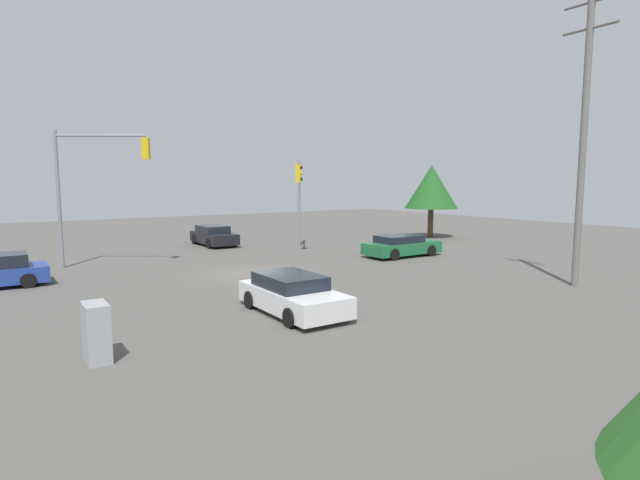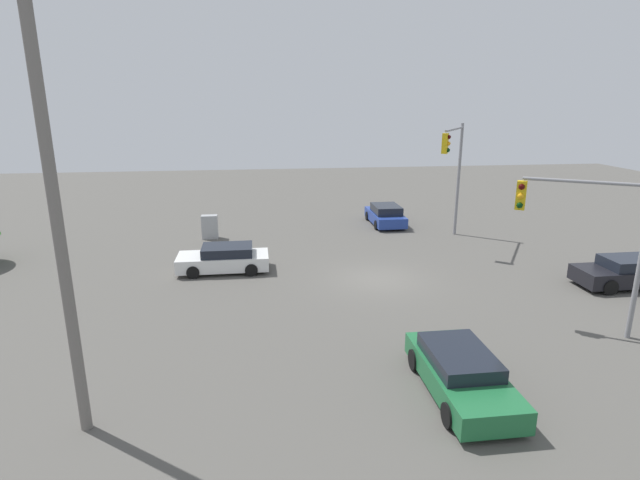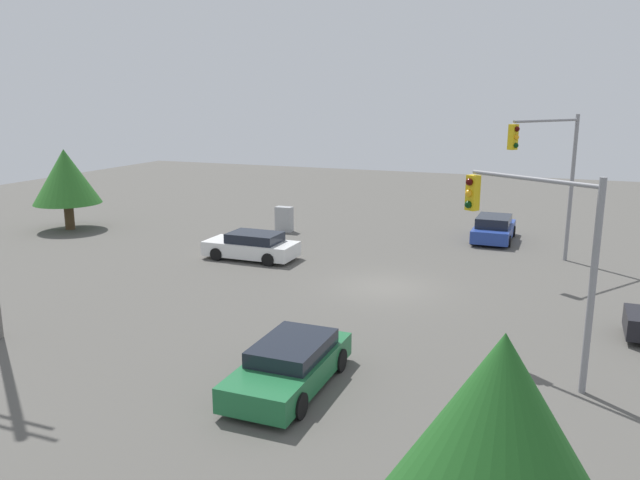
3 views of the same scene
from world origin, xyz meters
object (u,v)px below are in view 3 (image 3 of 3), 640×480
object	(u,v)px
traffic_signal_main	(551,163)
electrical_cabinet	(284,219)
sedan_white	(252,246)
sedan_green	(290,365)
traffic_signal_cross	(537,235)
sedan_blue	(494,229)

from	to	relation	value
traffic_signal_main	electrical_cabinet	world-z (taller)	traffic_signal_main
traffic_signal_main	sedan_white	bearing A→B (deg)	-40.29
sedan_green	sedan_white	bearing A→B (deg)	-57.92
sedan_green	traffic_signal_cross	world-z (taller)	traffic_signal_cross
electrical_cabinet	sedan_green	bearing A→B (deg)	115.43
sedan_blue	traffic_signal_cross	world-z (taller)	traffic_signal_cross
sedan_white	traffic_signal_cross	size ratio (longest dim) A/B	0.78
sedan_blue	sedan_white	world-z (taller)	sedan_blue
sedan_white	traffic_signal_main	xyz separation A→B (m)	(-13.04, -3.81, 4.09)
sedan_green	traffic_signal_cross	distance (m)	7.53
sedan_white	sedan_green	bearing A→B (deg)	-147.92
traffic_signal_cross	electrical_cabinet	size ratio (longest dim) A/B	3.95
sedan_blue	sedan_white	bearing A→B (deg)	-141.05
sedan_green	traffic_signal_cross	xyz separation A→B (m)	(-5.82, -3.43, 3.32)
sedan_blue	traffic_signal_main	size ratio (longest dim) A/B	0.62
sedan_blue	sedan_white	size ratio (longest dim) A/B	0.97
traffic_signal_cross	electrical_cabinet	xyz separation A→B (m)	(14.34, -14.48, -3.22)
sedan_blue	sedan_white	distance (m)	13.25
traffic_signal_main	traffic_signal_cross	world-z (taller)	traffic_signal_main
sedan_white	sedan_green	xyz separation A→B (m)	(-7.31, 11.67, -0.01)
traffic_signal_main	traffic_signal_cross	distance (m)	12.07
traffic_signal_cross	traffic_signal_main	bearing A→B (deg)	-57.35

